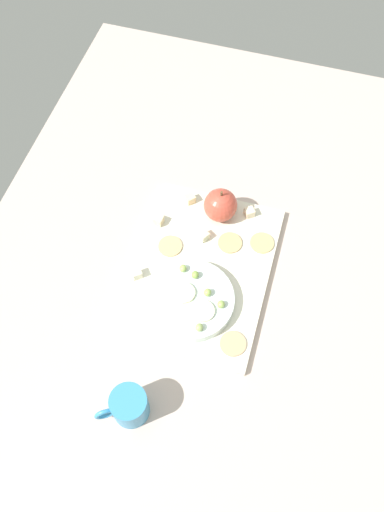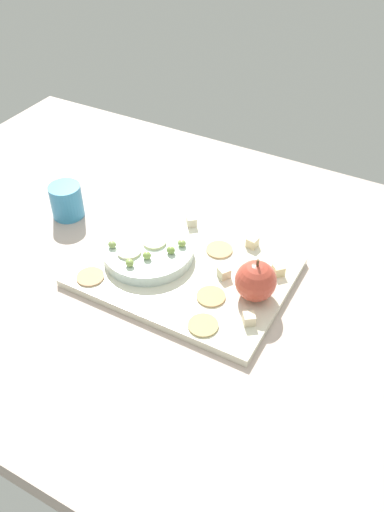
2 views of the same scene
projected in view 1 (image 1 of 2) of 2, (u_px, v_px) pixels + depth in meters
The scene contains 22 objects.
table at pixel (188, 284), 113.49cm from camera, with size 148.21×96.55×4.40cm, color #C0ABA0.
platter at pixel (201, 270), 111.76cm from camera, with size 39.41×28.85×1.56cm, color silver.
serving_dish at pixel (191, 300), 106.24cm from camera, with size 17.87×17.87×2.34cm, color silver.
apple_whole at pixel (220, 205), 114.58cm from camera, with size 7.50×7.50×7.50cm, color #C44836.
apple_stem at pixel (221, 194), 110.78cm from camera, with size 0.50×0.50×1.20cm, color brown.
cheese_cube_0 at pixel (203, 236), 113.95cm from camera, with size 2.01×2.01×2.01cm, color beige.
cheese_cube_1 at pixel (137, 274), 109.38cm from camera, with size 2.01×2.01×2.01cm, color beige.
cheese_cube_2 at pixel (249, 212), 116.94cm from camera, with size 2.01×2.01×2.01cm, color beige.
cheese_cube_3 at pixel (158, 220), 115.91cm from camera, with size 2.01×2.01×2.01cm, color beige.
cheese_cube_4 at pixel (190, 199), 118.78cm from camera, with size 2.01×2.01×2.01cm, color beige.
cracker_0 at pixel (230, 243), 113.99cm from camera, with size 5.29×5.29×0.40cm, color tan.
cracker_1 at pixel (262, 243), 113.98cm from camera, with size 5.29×5.29×0.40cm, color tan.
cracker_2 at pixel (233, 344), 102.69cm from camera, with size 5.29×5.29×0.40cm, color tan.
cracker_3 at pixel (170, 246), 113.59cm from camera, with size 5.29×5.29×0.40cm, color tan.
grape_0 at pixel (221, 304), 103.72cm from camera, with size 1.68×1.51×1.44cm, color #94B458.
grape_1 at pixel (183, 268), 107.78cm from camera, with size 1.68×1.51×1.42cm, color #9DBE5E.
grape_2 at pixel (195, 275), 106.90cm from camera, with size 1.68×1.51×1.52cm, color #87AE4A.
grape_3 at pixel (199, 327), 101.32cm from camera, with size 1.68×1.51×1.44cm, color #97B262.
grape_4 at pixel (208, 292), 104.91cm from camera, with size 1.68×1.51×1.58cm, color #9CC059.
apple_slice_0 at pixel (184, 293), 105.40cm from camera, with size 4.64×4.64×0.60cm, color beige.
apple_slice_1 at pixel (203, 311), 103.46cm from camera, with size 4.64×4.64×0.60cm, color #F1E9B9.
cup at pixel (129, 406), 94.78cm from camera, with size 7.58×9.19×7.51cm.
Camera 1 is at (-47.48, -14.78, 104.40)cm, focal length 36.27 mm.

